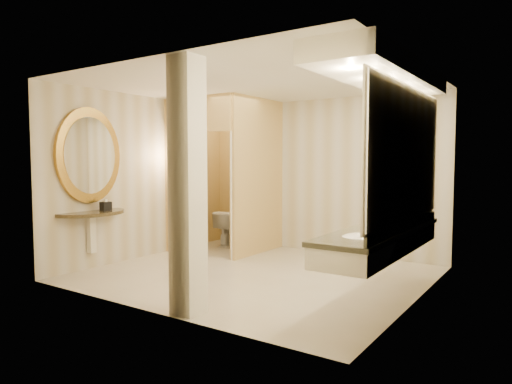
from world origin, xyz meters
TOP-DOWN VIEW (x-y plane):
  - floor at (0.00, 0.00)m, footprint 4.50×4.50m
  - ceiling at (0.00, 0.00)m, footprint 4.50×4.50m
  - wall_back at (0.00, 2.00)m, footprint 4.50×0.02m
  - wall_front at (0.00, -2.00)m, footprint 4.50×0.02m
  - wall_left at (-2.25, 0.00)m, footprint 0.02×4.00m
  - wall_right at (2.25, 0.00)m, footprint 0.02×4.00m
  - toilet_closet at (-1.13, 0.97)m, footprint 1.50×1.55m
  - wall_sconce at (-1.93, 0.43)m, footprint 0.14×0.14m
  - vanity at (1.98, -0.40)m, footprint 0.75×2.67m
  - console_shelf at (-2.21, -1.14)m, footprint 1.09×1.09m
  - pillar at (0.35, -1.80)m, footprint 0.29×0.29m
  - tissue_box at (-2.05, -0.98)m, footprint 0.15×0.15m
  - toilet at (-1.64, 1.52)m, footprint 0.46×0.70m
  - soap_bottle_a at (1.94, -0.11)m, footprint 0.07×0.07m
  - soap_bottle_b at (1.90, -0.17)m, footprint 0.11×0.11m
  - soap_bottle_c at (1.95, -0.47)m, footprint 0.10×0.10m

SIDE VIEW (x-z plane):
  - floor at x=0.00m, z-range 0.00..0.00m
  - toilet at x=-1.64m, z-range 0.00..0.67m
  - soap_bottle_b at x=1.90m, z-range 0.88..0.99m
  - soap_bottle_a at x=1.94m, z-range 0.88..0.99m
  - tissue_box at x=-2.05m, z-range 0.88..1.01m
  - soap_bottle_c at x=1.95m, z-range 0.88..1.10m
  - console_shelf at x=-2.21m, z-range 0.35..2.35m
  - wall_back at x=0.00m, z-range 0.00..2.70m
  - wall_front at x=0.00m, z-range 0.00..2.70m
  - wall_left at x=-2.25m, z-range 0.00..2.70m
  - wall_right at x=2.25m, z-range 0.00..2.70m
  - pillar at x=0.35m, z-range 0.00..2.70m
  - toilet_closet at x=-1.13m, z-range 0.04..2.74m
  - vanity at x=1.98m, z-range 0.58..2.67m
  - wall_sconce at x=-1.93m, z-range 1.52..1.94m
  - ceiling at x=0.00m, z-range 2.70..2.70m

